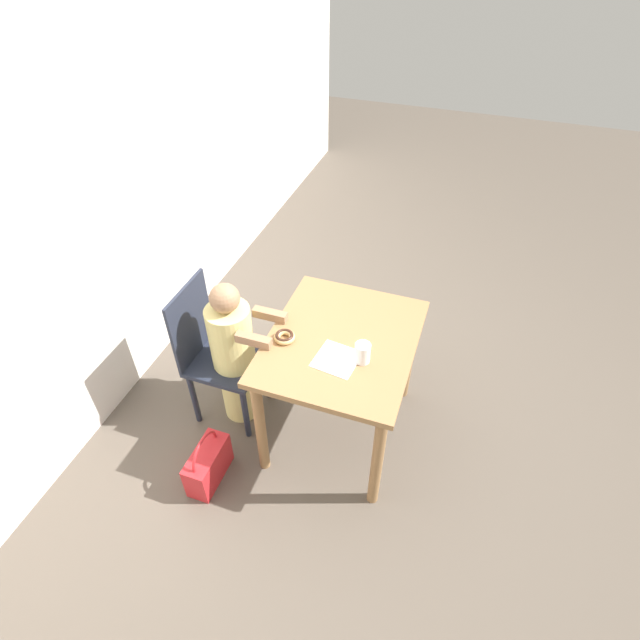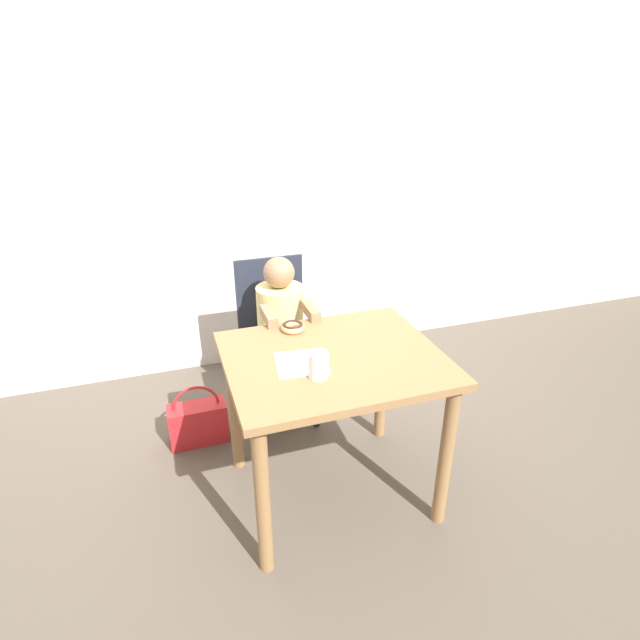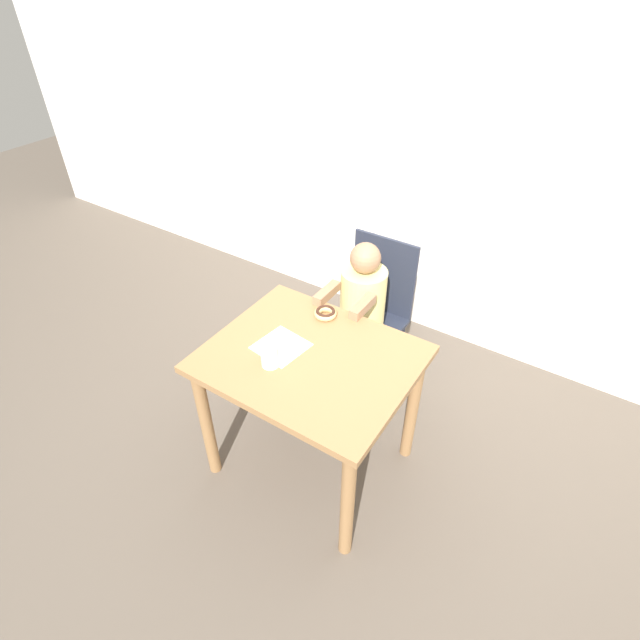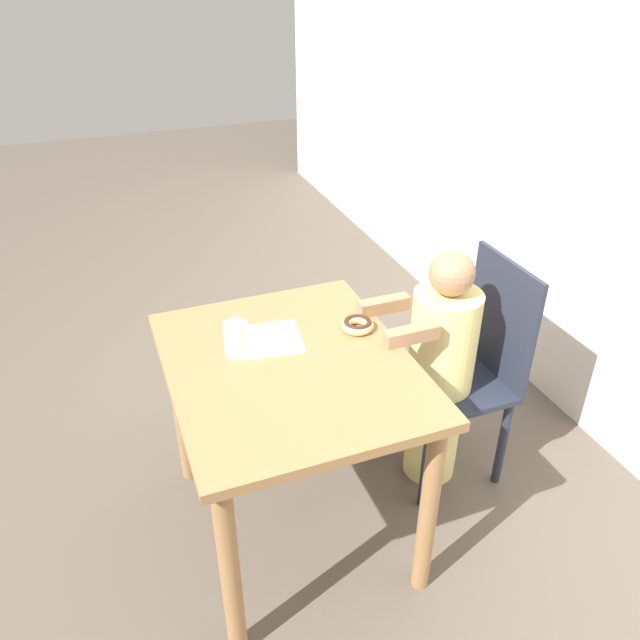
% 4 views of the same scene
% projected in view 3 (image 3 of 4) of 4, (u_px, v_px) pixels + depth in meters
% --- Properties ---
extents(ground_plane, '(12.00, 12.00, 0.00)m').
position_uv_depth(ground_plane, '(312.00, 460.00, 2.70)').
color(ground_plane, brown).
extents(wall_back, '(8.00, 0.05, 2.50)m').
position_uv_depth(wall_back, '(448.00, 152.00, 2.87)').
color(wall_back, silver).
rests_on(wall_back, ground_plane).
extents(dining_table, '(0.92, 0.77, 0.76)m').
position_uv_depth(dining_table, '(311.00, 377.00, 2.31)').
color(dining_table, olive).
rests_on(dining_table, ground_plane).
extents(chair, '(0.39, 0.41, 0.93)m').
position_uv_depth(chair, '(371.00, 316.00, 2.93)').
color(chair, '#232838').
rests_on(chair, ground_plane).
extents(child_figure, '(0.26, 0.42, 1.01)m').
position_uv_depth(child_figure, '(361.00, 323.00, 2.83)').
color(child_figure, '#E0D17F').
rests_on(child_figure, ground_plane).
extents(donut, '(0.11, 0.11, 0.04)m').
position_uv_depth(donut, '(326.00, 313.00, 2.45)').
color(donut, '#DBB270').
rests_on(donut, dining_table).
extents(napkin, '(0.24, 0.24, 0.00)m').
position_uv_depth(napkin, '(281.00, 346.00, 2.28)').
color(napkin, white).
rests_on(napkin, dining_table).
extents(handbag, '(0.31, 0.14, 0.36)m').
position_uv_depth(handbag, '(289.00, 345.00, 3.25)').
color(handbag, red).
rests_on(handbag, ground_plane).
extents(cup, '(0.08, 0.08, 0.11)m').
position_uv_depth(cup, '(270.00, 355.00, 2.15)').
color(cup, white).
rests_on(cup, dining_table).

